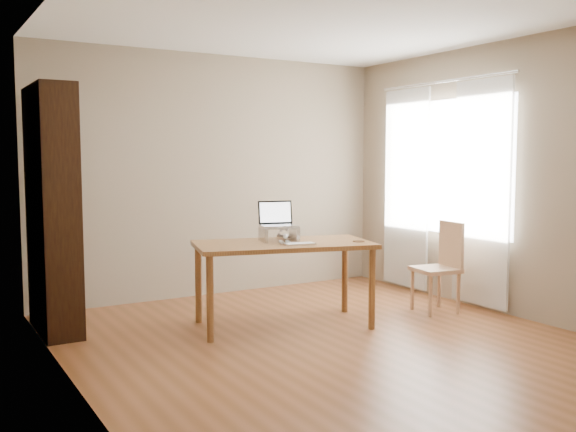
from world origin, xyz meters
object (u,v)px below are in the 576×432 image
object	(u,v)px
cat	(278,234)
keyboard	(300,244)
desk	(283,252)
laptop	(276,220)
chair	(441,263)
bookshelf	(53,210)

from	to	relation	value
cat	keyboard	bearing A→B (deg)	-69.20
desk	laptop	world-z (taller)	laptop
desk	chair	xyz separation A→B (m)	(1.59, -0.31, -0.19)
cat	bookshelf	bearing A→B (deg)	174.15
laptop	cat	bearing A→B (deg)	-56.45
bookshelf	chair	distance (m)	3.61
keyboard	desk	bearing A→B (deg)	108.91
desk	cat	bearing A→B (deg)	99.97
desk	chair	world-z (taller)	chair
laptop	keyboard	bearing A→B (deg)	-70.38
bookshelf	cat	size ratio (longest dim) A/B	4.40
desk	laptop	size ratio (longest dim) A/B	4.68
desk	keyboard	bearing A→B (deg)	-67.21
keyboard	laptop	bearing A→B (deg)	105.74
laptop	desk	bearing A→B (deg)	-75.58
bookshelf	desk	distance (m)	2.01
bookshelf	chair	xyz separation A→B (m)	(3.37, -1.16, -0.58)
laptop	keyboard	world-z (taller)	laptop
cat	chair	distance (m)	1.67
desk	chair	size ratio (longest dim) A/B	1.92
laptop	chair	xyz separation A→B (m)	(1.59, -0.44, -0.47)
laptop	cat	world-z (taller)	laptop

